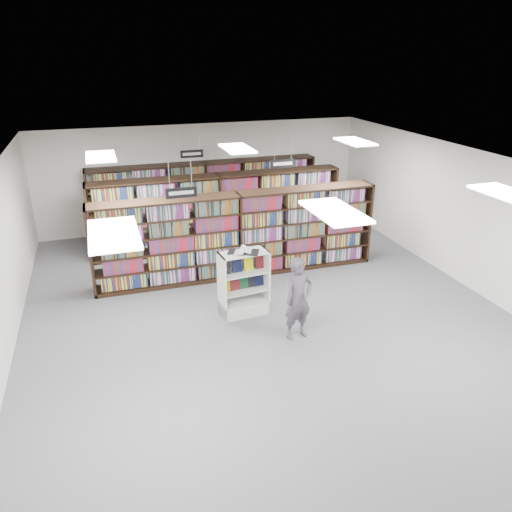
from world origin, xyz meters
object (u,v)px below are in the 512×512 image
object	(u,v)px
bookshelf_row_near	(239,235)
shopper	(298,299)
open_book	(243,251)
endcap_display	(243,292)

from	to	relation	value
bookshelf_row_near	shopper	bearing A→B (deg)	-84.91
bookshelf_row_near	shopper	world-z (taller)	bookshelf_row_near
bookshelf_row_near	open_book	distance (m)	2.05
open_book	shopper	xyz separation A→B (m)	(0.74, -1.22, -0.62)
open_book	endcap_display	bearing A→B (deg)	101.57
bookshelf_row_near	endcap_display	size ratio (longest dim) A/B	4.93
shopper	endcap_display	bearing A→B (deg)	107.98
endcap_display	shopper	world-z (taller)	shopper
open_book	shopper	distance (m)	1.55
endcap_display	open_book	xyz separation A→B (m)	(-0.01, -0.04, 0.97)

